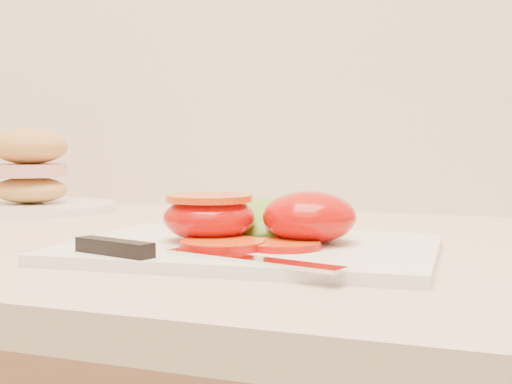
% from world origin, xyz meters
% --- Properties ---
extents(cutting_board, '(0.34, 0.26, 0.01)m').
position_xyz_m(cutting_board, '(-0.14, 1.59, 0.94)').
color(cutting_board, white).
rests_on(cutting_board, counter).
extents(tomato_half_dome, '(0.08, 0.08, 0.05)m').
position_xyz_m(tomato_half_dome, '(-0.10, 1.61, 0.96)').
color(tomato_half_dome, '#C3090A').
rests_on(tomato_half_dome, cutting_board).
extents(tomato_half_cut, '(0.08, 0.08, 0.04)m').
position_xyz_m(tomato_half_cut, '(-0.19, 1.59, 0.96)').
color(tomato_half_cut, '#C3090A').
rests_on(tomato_half_cut, cutting_board).
extents(tomato_slice_0, '(0.07, 0.07, 0.01)m').
position_xyz_m(tomato_slice_0, '(-0.16, 1.55, 0.94)').
color(tomato_slice_0, orange).
rests_on(tomato_slice_0, cutting_board).
extents(tomato_slice_1, '(0.06, 0.06, 0.01)m').
position_xyz_m(tomato_slice_1, '(-0.11, 1.57, 0.94)').
color(tomato_slice_1, orange).
rests_on(tomato_slice_1, cutting_board).
extents(lettuce_leaf_0, '(0.16, 0.11, 0.03)m').
position_xyz_m(lettuce_leaf_0, '(-0.16, 1.65, 0.95)').
color(lettuce_leaf_0, '#68A82C').
rests_on(lettuce_leaf_0, cutting_board).
extents(lettuce_leaf_1, '(0.12, 0.13, 0.02)m').
position_xyz_m(lettuce_leaf_1, '(-0.12, 1.66, 0.95)').
color(lettuce_leaf_1, '#68A82C').
rests_on(lettuce_leaf_1, cutting_board).
extents(knife, '(0.23, 0.06, 0.01)m').
position_xyz_m(knife, '(-0.18, 1.49, 0.94)').
color(knife, silver).
rests_on(knife, cutting_board).
extents(sandwich_plate, '(0.24, 0.24, 0.12)m').
position_xyz_m(sandwich_plate, '(-0.59, 1.83, 0.97)').
color(sandwich_plate, white).
rests_on(sandwich_plate, counter).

